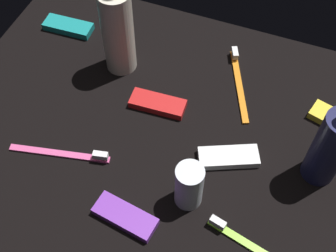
% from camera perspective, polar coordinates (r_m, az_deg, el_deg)
% --- Properties ---
extents(ground_plane, '(0.84, 0.64, 0.01)m').
position_cam_1_polar(ground_plane, '(0.82, 0.00, -1.43)').
color(ground_plane, black).
extents(lotion_bottle, '(0.06, 0.06, 0.18)m').
position_cam_1_polar(lotion_bottle, '(0.75, 19.89, -2.59)').
color(lotion_bottle, '#1D1E48').
rests_on(lotion_bottle, ground_plane).
extents(bodywash_bottle, '(0.06, 0.06, 0.20)m').
position_cam_1_polar(bodywash_bottle, '(0.86, -6.39, 11.92)').
color(bodywash_bottle, silver).
rests_on(bodywash_bottle, ground_plane).
extents(deodorant_stick, '(0.05, 0.05, 0.09)m').
position_cam_1_polar(deodorant_stick, '(0.71, 2.68, -7.58)').
color(deodorant_stick, silver).
rests_on(deodorant_stick, ground_plane).
extents(toothbrush_pink, '(0.18, 0.05, 0.02)m').
position_cam_1_polar(toothbrush_pink, '(0.80, -12.88, -3.41)').
color(toothbrush_pink, '#E55999').
rests_on(toothbrush_pink, ground_plane).
extents(toothbrush_orange, '(0.08, 0.17, 0.02)m').
position_cam_1_polar(toothbrush_orange, '(0.89, 8.95, 5.78)').
color(toothbrush_orange, orange).
rests_on(toothbrush_orange, ground_plane).
extents(toothbrush_lime, '(0.18, 0.05, 0.02)m').
position_cam_1_polar(toothbrush_lime, '(0.73, 10.77, -14.79)').
color(toothbrush_lime, '#8CD133').
rests_on(toothbrush_lime, ground_plane).
extents(snack_bar_purple, '(0.11, 0.05, 0.01)m').
position_cam_1_polar(snack_bar_purple, '(0.73, -5.45, -11.35)').
color(snack_bar_purple, purple).
rests_on(snack_bar_purple, ground_plane).
extents(snack_bar_teal, '(0.11, 0.05, 0.01)m').
position_cam_1_polar(snack_bar_teal, '(1.01, -12.54, 12.21)').
color(snack_bar_teal, teal).
rests_on(snack_bar_teal, ground_plane).
extents(snack_bar_red, '(0.11, 0.05, 0.01)m').
position_cam_1_polar(snack_bar_red, '(0.84, -1.31, 2.84)').
color(snack_bar_red, red).
rests_on(snack_bar_red, ground_plane).
extents(snack_bar_white, '(0.11, 0.08, 0.01)m').
position_cam_1_polar(snack_bar_white, '(0.79, 7.67, -3.94)').
color(snack_bar_white, white).
rests_on(snack_bar_white, ground_plane).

